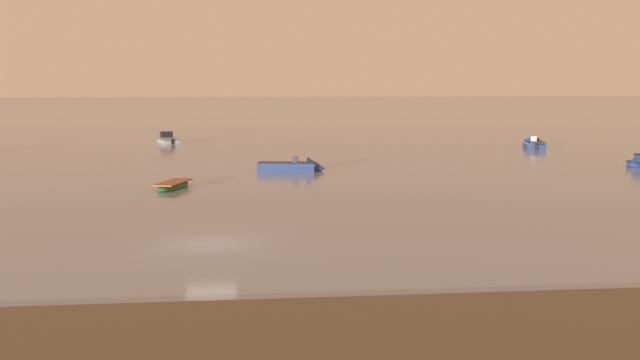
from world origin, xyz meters
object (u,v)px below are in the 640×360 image
object	(u,v)px
motorboat_moored_2	(297,168)
motorboat_moored_4	(533,145)
rowboat_moored_0	(173,186)
motorboat_moored_0	(167,140)

from	to	relation	value
motorboat_moored_2	motorboat_moored_4	distance (m)	37.93
rowboat_moored_0	motorboat_moored_0	distance (m)	43.66
motorboat_moored_2	motorboat_moored_4	size ratio (longest dim) A/B	0.94
rowboat_moored_0	motorboat_moored_2	world-z (taller)	motorboat_moored_2
motorboat_moored_0	motorboat_moored_4	size ratio (longest dim) A/B	0.91
rowboat_moored_0	motorboat_moored_2	size ratio (longest dim) A/B	0.75
motorboat_moored_0	motorboat_moored_4	xyz separation A→B (m)	(46.56, -11.91, -0.03)
motorboat_moored_0	motorboat_moored_2	distance (m)	36.71
motorboat_moored_4	motorboat_moored_2	bearing A→B (deg)	140.65
motorboat_moored_0	motorboat_moored_4	distance (m)	48.06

